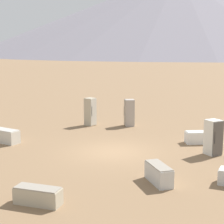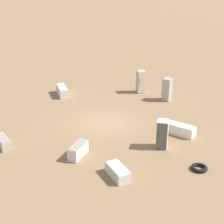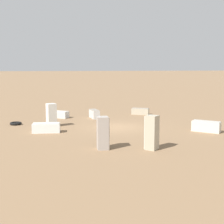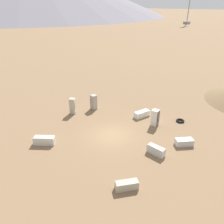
% 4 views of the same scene
% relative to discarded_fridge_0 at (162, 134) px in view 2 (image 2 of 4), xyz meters
% --- Properties ---
extents(ground_plane, '(1000.00, 1000.00, 0.00)m').
position_rel_discarded_fridge_0_xyz_m(ground_plane, '(4.58, -2.09, -0.89)').
color(ground_plane, '#846647').
extents(discarded_fridge_0, '(0.75, 0.82, 1.78)m').
position_rel_discarded_fridge_0_xyz_m(discarded_fridge_0, '(0.00, 0.00, 0.00)').
color(discarded_fridge_0, silver).
rests_on(discarded_fridge_0, ground_plane).
extents(discarded_fridge_1, '(0.87, 0.87, 1.90)m').
position_rel_discarded_fridge_0_xyz_m(discarded_fridge_1, '(3.95, -8.84, 0.06)').
color(discarded_fridge_1, '#B2A88E').
rests_on(discarded_fridge_1, ground_plane).
extents(discarded_fridge_2, '(1.70, 1.65, 0.61)m').
position_rel_discarded_fridge_0_xyz_m(discarded_fridge_2, '(1.42, 4.02, -0.58)').
color(discarded_fridge_2, silver).
rests_on(discarded_fridge_2, ground_plane).
extents(discarded_fridge_3, '(0.75, 0.77, 1.82)m').
position_rel_discarded_fridge_0_xyz_m(discarded_fridge_3, '(1.47, -7.82, 0.02)').
color(discarded_fridge_3, '#A89E93').
rests_on(discarded_fridge_3, ground_plane).
extents(discarded_fridge_4, '(0.64, 1.62, 0.76)m').
position_rel_discarded_fridge_0_xyz_m(discarded_fridge_4, '(4.33, 2.75, -0.51)').
color(discarded_fridge_4, silver).
rests_on(discarded_fridge_4, ground_plane).
extents(discarded_fridge_5, '(1.68, 1.47, 0.62)m').
position_rel_discarded_fridge_0_xyz_m(discarded_fridge_5, '(9.16, 3.27, -0.58)').
color(discarded_fridge_5, '#B2A88E').
rests_on(discarded_fridge_5, ground_plane).
extents(discarded_fridge_6, '(1.74, 1.93, 0.77)m').
position_rel_discarded_fridge_0_xyz_m(discarded_fridge_6, '(9.84, -5.90, -0.51)').
color(discarded_fridge_6, beige).
rests_on(discarded_fridge_6, ground_plane).
extents(discarded_fridge_7, '(2.01, 1.19, 0.67)m').
position_rel_discarded_fridge_0_xyz_m(discarded_fridge_7, '(-0.74, -2.15, -0.55)').
color(discarded_fridge_7, white).
rests_on(discarded_fridge_7, ground_plane).
extents(scrap_tire, '(0.92, 0.92, 0.20)m').
position_rel_discarded_fridge_0_xyz_m(scrap_tire, '(-2.53, 1.78, -0.79)').
color(scrap_tire, black).
rests_on(scrap_tire, ground_plane).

